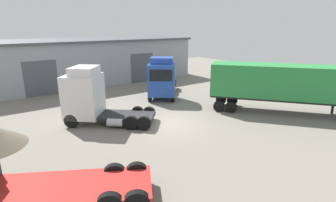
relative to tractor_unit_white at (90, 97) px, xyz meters
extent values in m
plane|color=slate|center=(4.54, -3.59, -1.97)|extent=(60.00, 60.00, 0.00)
cube|color=#93999E|center=(4.54, 14.84, 0.58)|extent=(26.77, 8.85, 5.09)
cube|color=#474C51|center=(4.54, 14.84, 3.24)|extent=(27.27, 9.35, 0.25)
cube|color=#4C5156|center=(-1.35, 10.44, -0.17)|extent=(3.20, 0.08, 3.60)
cube|color=#4C5156|center=(10.42, 10.44, -0.17)|extent=(3.20, 0.08, 3.60)
cube|color=silver|center=(-0.34, 0.31, 0.08)|extent=(3.45, 3.46, 3.11)
cube|color=silver|center=(-0.19, 0.18, 1.91)|extent=(2.64, 2.69, 0.60)
cube|color=black|center=(-1.22, 1.08, 0.70)|extent=(1.43, 1.64, 1.12)
cube|color=#232326|center=(2.04, -1.75, -1.36)|extent=(4.26, 4.06, 0.24)
cylinder|color=#B2B2B7|center=(0.94, -2.11, -1.53)|extent=(1.20, 1.14, 0.56)
cylinder|color=black|center=(-1.51, -0.13, -1.48)|extent=(0.94, 0.87, 0.99)
cylinder|color=black|center=(-0.07, 1.54, -1.48)|extent=(0.94, 0.87, 0.99)
cylinder|color=black|center=(1.74, -2.94, -1.48)|extent=(0.94, 0.87, 0.99)
cylinder|color=black|center=(3.18, -1.28, -1.48)|extent=(0.94, 0.87, 0.99)
cylinder|color=black|center=(2.42, -3.53, -1.48)|extent=(0.94, 0.87, 0.99)
cylinder|color=black|center=(3.86, -1.86, -1.48)|extent=(0.94, 0.87, 0.99)
cube|color=#28843D|center=(13.72, -7.05, 0.68)|extent=(9.48, 10.90, 2.60)
cube|color=#232326|center=(13.72, -7.05, -0.74)|extent=(8.89, 10.43, 0.24)
cube|color=#232326|center=(16.73, -9.51, -1.41)|extent=(0.22, 0.22, 1.11)
cylinder|color=black|center=(11.94, -3.10, -1.50)|extent=(0.82, 0.91, 0.93)
cylinder|color=black|center=(10.23, -4.48, -1.50)|extent=(0.82, 0.91, 0.93)
cylinder|color=black|center=(11.31, -2.32, -1.50)|extent=(0.82, 0.91, 0.93)
cylinder|color=black|center=(9.60, -3.70, -1.50)|extent=(0.82, 0.91, 0.93)
cube|color=#2347A3|center=(7.74, 2.06, 0.05)|extent=(3.45, 3.44, 2.99)
cube|color=#2347A3|center=(7.87, 2.21, 1.82)|extent=(2.69, 2.62, 0.60)
cube|color=black|center=(7.01, 1.14, 0.64)|extent=(1.69, 1.37, 1.08)
cube|color=#232326|center=(9.71, 4.52, -1.33)|extent=(4.00, 4.30, 0.24)
cylinder|color=#B2B2B7|center=(10.12, 3.43, -1.50)|extent=(1.12, 1.21, 0.56)
cylinder|color=black|center=(8.23, 0.90, -1.45)|extent=(0.89, 1.00, 1.05)
cylinder|color=black|center=(6.51, 2.27, -1.45)|extent=(0.89, 1.00, 1.05)
cylinder|color=black|center=(10.91, 4.27, -1.45)|extent=(0.89, 1.00, 1.05)
cylinder|color=black|center=(9.19, 5.64, -1.45)|extent=(0.89, 1.00, 1.05)
cylinder|color=black|center=(11.48, 4.97, -1.45)|extent=(0.89, 1.00, 1.05)
cylinder|color=black|center=(9.76, 6.34, -1.45)|extent=(0.89, 1.00, 1.05)
cube|color=red|center=(-3.93, -8.51, -1.26)|extent=(6.86, 5.26, 0.20)
cylinder|color=black|center=(-1.97, -8.39, -1.44)|extent=(1.07, 0.77, 1.06)
cylinder|color=black|center=(-1.10, -8.88, -1.44)|extent=(1.07, 0.77, 1.06)
camera|label=1|loc=(-6.04, -18.25, 5.05)|focal=28.00mm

